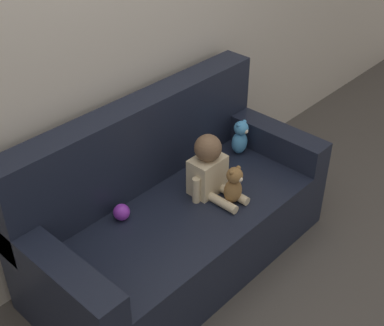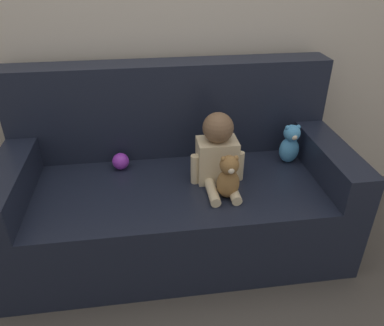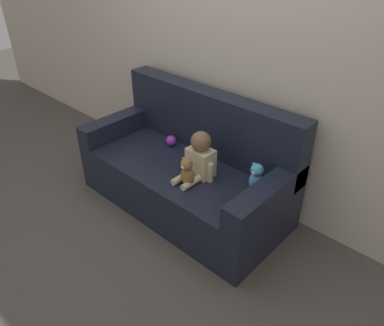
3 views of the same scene
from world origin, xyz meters
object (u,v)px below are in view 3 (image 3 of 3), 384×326
at_px(person_baby, 199,157).
at_px(plush_toy_side, 256,178).
at_px(teddy_bear_brown, 187,172).
at_px(couch, 189,170).
at_px(toy_ball, 171,141).

distance_m(person_baby, plush_toy_side, 0.45).
bearing_deg(teddy_bear_brown, plush_toy_side, 34.69).
height_order(couch, person_baby, couch).
bearing_deg(plush_toy_side, teddy_bear_brown, -145.31).
bearing_deg(couch, teddy_bear_brown, -48.43).
xyz_separation_m(plush_toy_side, toy_ball, (-0.93, 0.06, -0.07)).
distance_m(couch, plush_toy_side, 0.67).
distance_m(plush_toy_side, toy_ball, 0.93).
bearing_deg(plush_toy_side, couch, -177.52).
xyz_separation_m(couch, toy_ball, (-0.29, 0.08, 0.14)).
relative_size(teddy_bear_brown, toy_ball, 2.54).
height_order(couch, teddy_bear_brown, couch).
bearing_deg(person_baby, plush_toy_side, 16.26).
xyz_separation_m(person_baby, plush_toy_side, (0.43, 0.13, -0.05)).
bearing_deg(person_baby, toy_ball, 159.82).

